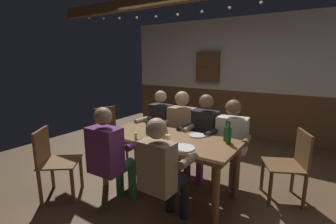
% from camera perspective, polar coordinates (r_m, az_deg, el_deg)
% --- Properties ---
extents(ground_plane, '(6.80, 6.80, 0.00)m').
position_cam_1_polar(ground_plane, '(3.52, 1.35, -16.84)').
color(ground_plane, brown).
extents(back_wall_upper, '(5.66, 0.12, 1.61)m').
position_cam_1_polar(back_wall_upper, '(5.73, 17.26, 12.73)').
color(back_wall_upper, silver).
extents(back_wall_wainscot, '(5.66, 0.12, 1.02)m').
position_cam_1_polar(back_wall_wainscot, '(5.85, 16.46, -0.19)').
color(back_wall_wainscot, brown).
rests_on(back_wall_wainscot, ground_plane).
extents(dining_table, '(1.77, 0.83, 0.74)m').
position_cam_1_polar(dining_table, '(3.13, -0.19, -7.85)').
color(dining_table, brown).
rests_on(dining_table, ground_plane).
extents(person_0, '(0.49, 0.51, 1.23)m').
position_cam_1_polar(person_0, '(3.95, -2.33, -3.09)').
color(person_0, black).
rests_on(person_0, ground_plane).
extents(person_1, '(0.56, 0.54, 1.24)m').
position_cam_1_polar(person_1, '(3.74, 2.82, -3.62)').
color(person_1, '#997F60').
rests_on(person_1, ground_plane).
extents(person_2, '(0.51, 0.53, 1.22)m').
position_cam_1_polar(person_2, '(3.56, 8.21, -4.81)').
color(person_2, black).
rests_on(person_2, ground_plane).
extents(person_3, '(0.58, 0.55, 1.18)m').
position_cam_1_polar(person_3, '(3.42, 14.44, -6.11)').
color(person_3, silver).
rests_on(person_3, ground_plane).
extents(person_4, '(0.52, 0.53, 1.21)m').
position_cam_1_polar(person_4, '(2.87, -13.53, -9.39)').
color(person_4, '#6B2D66').
rests_on(person_4, ground_plane).
extents(person_5, '(0.50, 0.52, 1.18)m').
position_cam_1_polar(person_5, '(2.46, -1.32, -13.34)').
color(person_5, '#997F60').
rests_on(person_5, ground_plane).
extents(chair_empty_near_right, '(0.54, 0.54, 0.88)m').
position_cam_1_polar(chair_empty_near_right, '(4.46, -13.67, -4.24)').
color(chair_empty_near_right, brown).
rests_on(chair_empty_near_right, ground_plane).
extents(chair_empty_near_left, '(0.59, 0.59, 0.88)m').
position_cam_1_polar(chair_empty_near_left, '(3.35, 26.93, -10.74)').
color(chair_empty_near_left, brown).
rests_on(chair_empty_near_left, ground_plane).
extents(chair_empty_far_end, '(0.62, 0.62, 0.88)m').
position_cam_1_polar(chair_empty_far_end, '(3.41, -25.33, -10.23)').
color(chair_empty_far_end, brown).
rests_on(chair_empty_far_end, ground_plane).
extents(table_candle, '(0.04, 0.04, 0.08)m').
position_cam_1_polar(table_candle, '(3.05, -7.56, -5.56)').
color(table_candle, '#F9E08C').
rests_on(table_candle, dining_table).
extents(plate_0, '(0.21, 0.21, 0.01)m').
position_cam_1_polar(plate_0, '(3.17, 6.89, -5.48)').
color(plate_0, white).
rests_on(plate_0, dining_table).
extents(plate_1, '(0.28, 0.28, 0.01)m').
position_cam_1_polar(plate_1, '(2.72, 3.38, -8.42)').
color(plate_1, white).
rests_on(plate_1, dining_table).
extents(bottle_0, '(0.07, 0.07, 0.23)m').
position_cam_1_polar(bottle_0, '(3.24, -4.65, -3.45)').
color(bottle_0, '#195923').
rests_on(bottle_0, dining_table).
extents(bottle_1, '(0.06, 0.06, 0.26)m').
position_cam_1_polar(bottle_1, '(3.03, 13.49, -4.87)').
color(bottle_1, '#195923').
rests_on(bottle_1, dining_table).
extents(bottle_2, '(0.06, 0.06, 0.27)m').
position_cam_1_polar(bottle_2, '(3.07, -4.14, -4.13)').
color(bottle_2, red).
rests_on(bottle_2, dining_table).
extents(bottle_3, '(0.06, 0.06, 0.27)m').
position_cam_1_polar(bottle_3, '(2.93, 14.05, -5.17)').
color(bottle_3, '#195923').
rests_on(bottle_3, dining_table).
extents(pint_glass_0, '(0.07, 0.07, 0.15)m').
position_cam_1_polar(pint_glass_0, '(2.97, -0.69, -5.29)').
color(pint_glass_0, gold).
rests_on(pint_glass_0, dining_table).
extents(pint_glass_1, '(0.08, 0.08, 0.13)m').
position_cam_1_polar(pint_glass_1, '(2.78, -2.72, -6.75)').
color(pint_glass_1, '#E5C64C').
rests_on(pint_glass_1, dining_table).
extents(pint_glass_2, '(0.08, 0.08, 0.12)m').
position_cam_1_polar(pint_glass_2, '(3.34, -2.18, -3.53)').
color(pint_glass_2, white).
rests_on(pint_glass_2, dining_table).
extents(pint_glass_3, '(0.08, 0.08, 0.13)m').
position_cam_1_polar(pint_glass_3, '(3.18, -11.79, -4.57)').
color(pint_glass_3, gold).
rests_on(pint_glass_3, dining_table).
extents(pint_glass_4, '(0.06, 0.06, 0.12)m').
position_cam_1_polar(pint_glass_4, '(2.83, 0.00, -6.51)').
color(pint_glass_4, white).
rests_on(pint_glass_4, dining_table).
extents(wall_dart_cabinet, '(0.56, 0.15, 0.70)m').
position_cam_1_polar(wall_dart_cabinet, '(5.88, 9.33, 10.35)').
color(wall_dart_cabinet, brown).
extents(string_lights, '(4.00, 0.04, 0.15)m').
position_cam_1_polar(string_lights, '(3.46, 5.07, 22.85)').
color(string_lights, '#F9EAB2').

